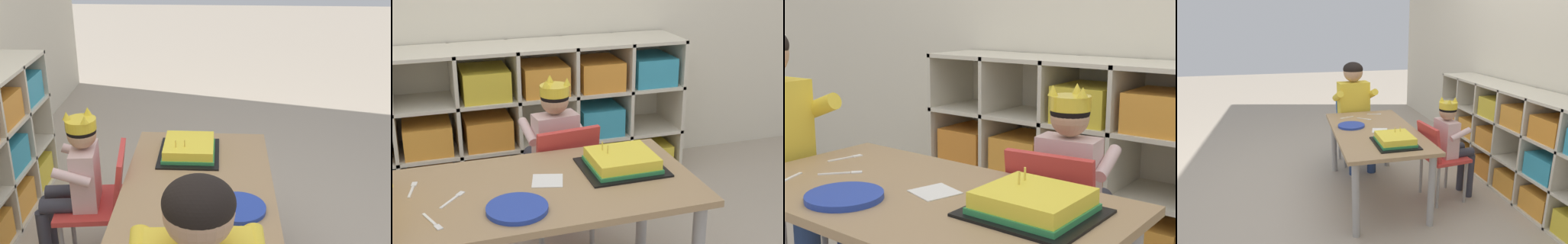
% 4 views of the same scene
% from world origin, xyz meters
% --- Properties ---
extents(storage_cubby_shelf, '(2.05, 0.38, 0.87)m').
position_xyz_m(storage_cubby_shelf, '(0.13, 1.19, 0.38)').
color(storage_cubby_shelf, beige).
rests_on(storage_cubby_shelf, ground).
extents(activity_table, '(1.21, 0.65, 0.57)m').
position_xyz_m(activity_table, '(0.00, 0.00, 0.49)').
color(activity_table, '#A37F56').
rests_on(activity_table, ground).
extents(classroom_chair_blue, '(0.36, 0.36, 0.64)m').
position_xyz_m(classroom_chair_blue, '(0.20, 0.47, 0.39)').
color(classroom_chair_blue, red).
rests_on(classroom_chair_blue, ground).
extents(child_with_crown, '(0.31, 0.32, 0.84)m').
position_xyz_m(child_with_crown, '(0.19, 0.58, 0.53)').
color(child_with_crown, beige).
rests_on(child_with_crown, ground).
extents(birthday_cake_on_tray, '(0.34, 0.29, 0.10)m').
position_xyz_m(birthday_cake_on_tray, '(0.35, 0.06, 0.60)').
color(birthday_cake_on_tray, black).
rests_on(birthday_cake_on_tray, activity_table).
extents(paper_plate_stack, '(0.22, 0.22, 0.02)m').
position_xyz_m(paper_plate_stack, '(-0.13, -0.17, 0.58)').
color(paper_plate_stack, '#233DA3').
rests_on(paper_plate_stack, activity_table).
extents(paper_napkin_square, '(0.15, 0.15, 0.00)m').
position_xyz_m(paper_napkin_square, '(0.03, 0.03, 0.57)').
color(paper_napkin_square, white).
rests_on(paper_napkin_square, activity_table).
extents(fork_at_table_front_edge, '(0.10, 0.12, 0.00)m').
position_xyz_m(fork_at_table_front_edge, '(-0.34, -0.01, 0.57)').
color(fork_at_table_front_edge, white).
rests_on(fork_at_table_front_edge, activity_table).
extents(fork_by_napkin, '(0.06, 0.13, 0.00)m').
position_xyz_m(fork_by_napkin, '(-0.42, -0.16, 0.57)').
color(fork_by_napkin, white).
rests_on(fork_by_napkin, activity_table).
extents(fork_scattered_mid_table, '(0.04, 0.13, 0.00)m').
position_xyz_m(fork_scattered_mid_table, '(-0.48, 0.12, 0.57)').
color(fork_scattered_mid_table, white).
rests_on(fork_scattered_mid_table, activity_table).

